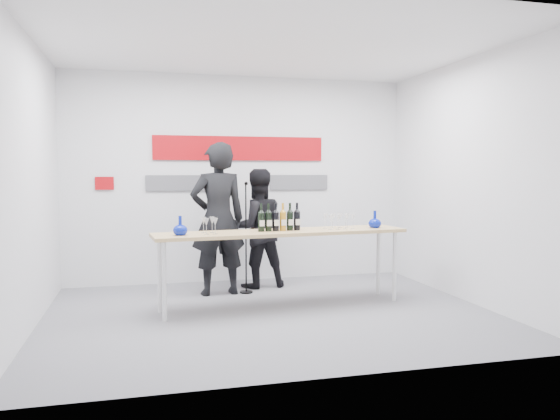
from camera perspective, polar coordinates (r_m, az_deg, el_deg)
The scene contains 12 objects.
ground at distance 6.31m, azimuth -0.92°, elevation -10.77°, with size 5.00×5.00×0.00m, color slate.
back_wall at distance 8.06m, azimuth -4.23°, elevation 3.23°, with size 5.00×0.04×3.00m, color silver.
signage at distance 8.02m, azimuth -4.60°, elevation 5.42°, with size 3.38×0.02×0.79m.
tasting_table at distance 6.48m, azimuth 0.22°, elevation -2.79°, with size 3.07×0.87×0.91m.
wine_bottles at distance 6.45m, azimuth -0.08°, elevation -0.73°, with size 0.53×0.12×0.33m.
decanter_left at distance 6.11m, azimuth -10.39°, elevation -1.60°, with size 0.16×0.16×0.21m, color #081A9A, non-canonical shape.
decanter_right at distance 6.92m, azimuth 9.88°, elevation -0.95°, with size 0.16×0.16×0.21m, color #081A9A, non-canonical shape.
glasses_left at distance 6.23m, azimuth -7.40°, elevation -1.61°, with size 0.18×0.23×0.18m.
glasses_right at distance 6.75m, azimuth 6.18°, elevation -1.17°, with size 0.38×0.25×0.18m.
presenter_left at distance 7.15m, azimuth -6.51°, elevation -0.94°, with size 0.73×0.48×1.99m, color black.
presenter_right at distance 7.59m, azimuth -2.42°, elevation -1.92°, with size 0.80×0.62×1.65m, color black.
mic_stand at distance 7.27m, azimuth -3.56°, elevation -5.16°, with size 0.17×0.17×1.48m.
Camera 1 is at (-1.41, -5.93, 1.61)m, focal length 35.00 mm.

